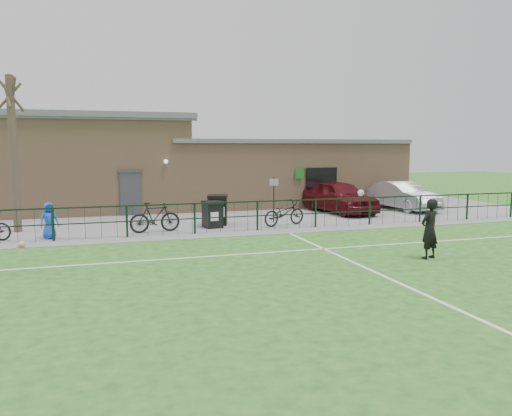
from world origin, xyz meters
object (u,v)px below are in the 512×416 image
object	(u,v)px
bicycle_e	(284,213)
spectator_child	(49,221)
car_silver	(402,196)
bare_tree	(14,155)
bicycle_d	(155,217)
car_maroon	(339,197)
wheelie_bin_right	(218,211)
ball_ground	(22,244)
sign_post	(274,199)
wheelie_bin_left	(212,215)

from	to	relation	value
bicycle_e	spectator_child	world-z (taller)	spectator_child
car_silver	bicycle_e	bearing A→B (deg)	-164.01
bare_tree	bicycle_d	world-z (taller)	bare_tree
bare_tree	car_maroon	size ratio (longest dim) A/B	1.26
car_maroon	spectator_child	distance (m)	13.65
wheelie_bin_right	ball_ground	bearing A→B (deg)	-141.93
wheelie_bin_right	spectator_child	xyz separation A→B (m)	(-6.52, -1.44, 0.07)
spectator_child	sign_post	bearing A→B (deg)	-14.68
wheelie_bin_left	ball_ground	bearing A→B (deg)	-171.99
spectator_child	ball_ground	world-z (taller)	spectator_child
sign_post	bicycle_d	bearing A→B (deg)	-168.12
bare_tree	wheelie_bin_right	bearing A→B (deg)	-3.88
bicycle_e	sign_post	bearing A→B (deg)	-11.68
wheelie_bin_left	car_silver	xyz separation A→B (m)	(10.80, 2.75, 0.23)
spectator_child	bicycle_e	bearing A→B (deg)	-21.26
wheelie_bin_left	spectator_child	bearing A→B (deg)	177.33
bare_tree	bicycle_d	bearing A→B (deg)	-18.82
bicycle_e	ball_ground	bearing A→B (deg)	82.83
car_maroon	ball_ground	bearing A→B (deg)	-169.40
spectator_child	bare_tree	bearing A→B (deg)	100.69
bare_tree	sign_post	bearing A→B (deg)	-3.48
sign_post	spectator_child	distance (m)	9.12
car_maroon	bicycle_e	xyz separation A→B (m)	(-4.11, -3.07, -0.28)
car_silver	spectator_child	world-z (taller)	car_silver
wheelie_bin_left	bicycle_d	bearing A→B (deg)	-177.96
car_silver	car_maroon	bearing A→B (deg)	175.42
car_maroon	ball_ground	world-z (taller)	car_maroon
bare_tree	bicycle_e	distance (m)	10.85
wheelie_bin_left	bicycle_d	world-z (taller)	bicycle_d
bare_tree	sign_post	distance (m)	10.54
bare_tree	wheelie_bin_left	world-z (taller)	bare_tree
sign_post	ball_ground	xyz separation A→B (m)	(-9.76, -2.77, -0.90)
ball_ground	bare_tree	bearing A→B (deg)	99.67
bare_tree	car_silver	world-z (taller)	bare_tree
sign_post	ball_ground	world-z (taller)	sign_post
wheelie_bin_right	spectator_child	distance (m)	6.68
sign_post	bicycle_e	size ratio (longest dim) A/B	0.99
bare_tree	spectator_child	world-z (taller)	bare_tree
sign_post	car_silver	xyz separation A→B (m)	(7.92, 2.12, -0.27)
bicycle_d	ball_ground	bearing A→B (deg)	104.43
spectator_child	wheelie_bin_left	bearing A→B (deg)	-16.52
bare_tree	bicycle_d	size ratio (longest dim) A/B	3.08
wheelie_bin_right	sign_post	world-z (taller)	sign_post
car_maroon	spectator_child	size ratio (longest dim) A/B	3.60
wheelie_bin_right	bare_tree	bearing A→B (deg)	-167.37
car_maroon	car_silver	xyz separation A→B (m)	(3.71, 0.09, -0.08)
bicycle_d	sign_post	bearing A→B (deg)	-84.00
bicycle_e	bicycle_d	bearing A→B (deg)	73.54
wheelie_bin_left	bicycle_e	world-z (taller)	bicycle_e
sign_post	bare_tree	bearing A→B (deg)	176.52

